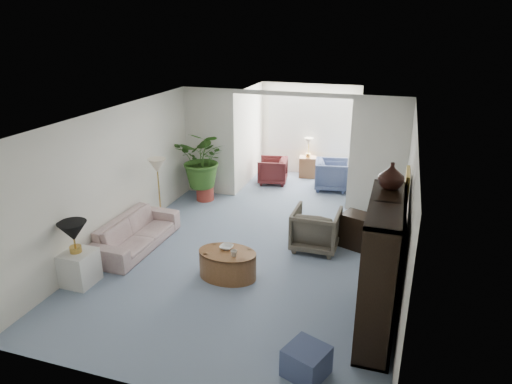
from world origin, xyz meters
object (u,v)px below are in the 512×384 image
(coffee_cup, at_px, (234,253))
(cabinet_urn, at_px, (391,176))
(coffee_bowl, at_px, (227,247))
(entertainment_cabinet, at_px, (381,269))
(end_table, at_px, (79,267))
(coffee_table, at_px, (228,264))
(framed_picture, at_px, (408,188))
(table_lamp, at_px, (73,231))
(sunroom_chair_maroon, at_px, (273,171))
(ottoman, at_px, (306,361))
(sunroom_table, at_px, (308,167))
(side_table_dark, at_px, (357,230))
(sofa, at_px, (136,233))
(wingback_chair, at_px, (316,229))
(plant_pot, at_px, (205,193))
(sunroom_chair_blue, at_px, (332,175))
(floor_lamp, at_px, (157,166))

(coffee_cup, xyz_separation_m, cabinet_urn, (2.22, -0.04, 1.52))
(coffee_bowl, height_order, entertainment_cabinet, entertainment_cabinet)
(end_table, bearing_deg, coffee_table, 22.35)
(framed_picture, bearing_deg, table_lamp, -165.20)
(entertainment_cabinet, relative_size, sunroom_chair_maroon, 2.56)
(ottoman, bearing_deg, coffee_cup, 132.39)
(coffee_bowl, distance_m, sunroom_table, 5.29)
(coffee_bowl, relative_size, side_table_dark, 0.33)
(sofa, relative_size, sunroom_chair_maroon, 2.71)
(wingback_chair, bearing_deg, framed_picture, 144.52)
(sofa, bearing_deg, plant_pot, -4.42)
(sunroom_chair_maroon, relative_size, sunroom_table, 1.32)
(ottoman, bearing_deg, plant_pot, 125.35)
(wingback_chair, xyz_separation_m, side_table_dark, (0.70, 0.30, -0.06))
(coffee_cup, distance_m, wingback_chair, 1.83)
(wingback_chair, bearing_deg, coffee_cup, 57.17)
(sofa, height_order, ottoman, sofa)
(wingback_chair, relative_size, plant_pot, 2.09)
(cabinet_urn, xyz_separation_m, plant_pot, (-4.09, 3.16, -1.86))
(coffee_table, xyz_separation_m, entertainment_cabinet, (2.37, -0.64, 0.69))
(sunroom_table, bearing_deg, framed_picture, -64.30)
(sunroom_chair_maroon, bearing_deg, entertainment_cabinet, 19.78)
(coffee_cup, xyz_separation_m, plant_pot, (-1.87, 3.12, -0.34))
(wingback_chair, distance_m, entertainment_cabinet, 2.45)
(ottoman, distance_m, plant_pot, 5.85)
(coffee_cup, xyz_separation_m, sunroom_chair_maroon, (-0.71, 4.73, -0.17))
(coffee_table, distance_m, plant_pot, 3.47)
(coffee_table, distance_m, coffee_cup, 0.33)
(table_lamp, height_order, wingback_chair, table_lamp)
(wingback_chair, height_order, sunroom_chair_maroon, wingback_chair)
(framed_picture, height_order, sunroom_table, framed_picture)
(wingback_chair, distance_m, sunroom_chair_blue, 3.21)
(entertainment_cabinet, height_order, sunroom_chair_maroon, entertainment_cabinet)
(sunroom_table, bearing_deg, cabinet_urn, -68.45)
(coffee_bowl, bearing_deg, coffee_table, -63.43)
(floor_lamp, distance_m, plant_pot, 1.90)
(side_table_dark, bearing_deg, plant_pot, 160.13)
(coffee_table, distance_m, entertainment_cabinet, 2.55)
(coffee_table, bearing_deg, coffee_bowl, 116.57)
(sofa, xyz_separation_m, side_table_dark, (3.81, 1.26, 0.03))
(floor_lamp, xyz_separation_m, coffee_table, (2.02, -1.49, -1.02))
(end_table, height_order, sunroom_table, end_table)
(framed_picture, xyz_separation_m, sofa, (-4.55, 0.09, -1.42))
(sunroom_chair_blue, distance_m, sunroom_chair_maroon, 1.50)
(cabinet_urn, xyz_separation_m, sunroom_chair_blue, (-1.43, 4.77, -1.65))
(sofa, bearing_deg, sunroom_chair_blue, -34.03)
(ottoman, distance_m, sunroom_chair_blue, 6.43)
(side_table_dark, height_order, cabinet_urn, cabinet_urn)
(sunroom_chair_blue, bearing_deg, framed_picture, -167.98)
(floor_lamp, bearing_deg, sunroom_table, 60.46)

